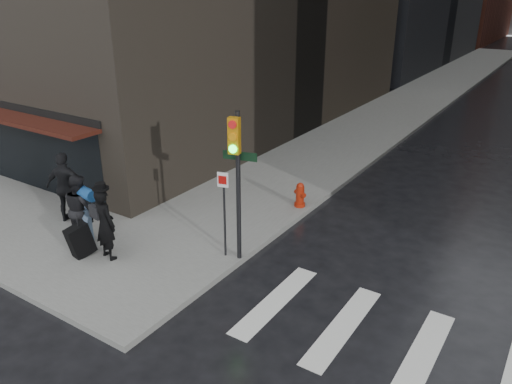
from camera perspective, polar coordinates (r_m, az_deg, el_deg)
ground at (r=12.48m, az=-14.31°, el=-9.12°), size 140.00×140.00×0.00m
sidewalk_left at (r=35.46m, az=19.71°, el=11.03°), size 4.00×50.00×0.15m
crosswalk at (r=10.21m, az=22.97°, el=-18.45°), size 8.50×3.00×0.01m
storefront at (r=18.13m, az=-25.83°, el=5.67°), size 8.40×1.11×2.83m
man_overcoat at (r=12.71m, az=-17.41°, el=-3.76°), size 1.18×0.97×2.01m
man_jeans at (r=13.64m, az=-19.38°, el=-1.79°), size 1.29×1.04×1.85m
man_greycoat at (r=14.93m, az=-20.86°, el=0.48°), size 1.29×0.91×2.03m
traffic_light at (r=11.43m, az=-2.37°, el=2.74°), size 0.90×0.53×3.70m
fire_hydrant at (r=15.19m, az=5.05°, el=-0.44°), size 0.44×0.34×0.76m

